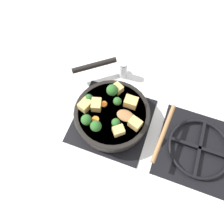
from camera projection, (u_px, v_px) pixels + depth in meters
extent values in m
plane|color=silver|center=(112.00, 121.00, 0.91)|extent=(2.40, 2.40, 0.00)
cube|color=black|center=(112.00, 120.00, 0.91)|extent=(0.31, 0.31, 0.01)
torus|color=black|center=(112.00, 119.00, 0.89)|extent=(0.24, 0.24, 0.01)
cube|color=black|center=(112.00, 119.00, 0.89)|extent=(0.01, 0.23, 0.01)
cube|color=black|center=(112.00, 119.00, 0.89)|extent=(0.23, 0.01, 0.01)
cube|color=black|center=(198.00, 149.00, 0.86)|extent=(0.31, 0.31, 0.01)
torus|color=black|center=(200.00, 148.00, 0.84)|extent=(0.24, 0.24, 0.01)
cube|color=black|center=(200.00, 148.00, 0.84)|extent=(0.01, 0.23, 0.01)
cube|color=black|center=(200.00, 148.00, 0.84)|extent=(0.23, 0.01, 0.01)
cylinder|color=black|center=(112.00, 115.00, 0.86)|extent=(0.29, 0.29, 0.06)
cylinder|color=brown|center=(112.00, 115.00, 0.86)|extent=(0.26, 0.26, 0.05)
torus|color=black|center=(112.00, 112.00, 0.84)|extent=(0.30, 0.30, 0.01)
cylinder|color=black|center=(94.00, 65.00, 0.95)|extent=(0.14, 0.17, 0.02)
ellipsoid|color=olive|center=(125.00, 117.00, 0.82)|extent=(0.05, 0.07, 0.01)
cylinder|color=olive|center=(164.00, 133.00, 0.79)|extent=(0.24, 0.04, 0.02)
cube|color=tan|center=(119.00, 131.00, 0.79)|extent=(0.05, 0.05, 0.03)
cube|color=tan|center=(135.00, 123.00, 0.80)|extent=(0.05, 0.05, 0.04)
cube|color=tan|center=(96.00, 104.00, 0.83)|extent=(0.05, 0.05, 0.04)
cube|color=tan|center=(85.00, 105.00, 0.83)|extent=(0.06, 0.05, 0.04)
cube|color=tan|center=(118.00, 88.00, 0.87)|extent=(0.05, 0.05, 0.03)
cube|color=tan|center=(131.00, 102.00, 0.83)|extent=(0.04, 0.05, 0.04)
cylinder|color=#709956|center=(96.00, 128.00, 0.80)|extent=(0.01, 0.01, 0.01)
sphere|color=#285B23|center=(96.00, 126.00, 0.78)|extent=(0.04, 0.04, 0.04)
cylinder|color=#709956|center=(117.00, 103.00, 0.85)|extent=(0.01, 0.01, 0.01)
sphere|color=#285B23|center=(117.00, 101.00, 0.83)|extent=(0.03, 0.03, 0.03)
cylinder|color=#709956|center=(89.00, 101.00, 0.85)|extent=(0.01, 0.01, 0.01)
sphere|color=#285B23|center=(89.00, 98.00, 0.83)|extent=(0.03, 0.03, 0.03)
cylinder|color=#709956|center=(116.00, 124.00, 0.81)|extent=(0.01, 0.01, 0.01)
sphere|color=#285B23|center=(116.00, 123.00, 0.79)|extent=(0.03, 0.03, 0.03)
cylinder|color=#709956|center=(112.00, 93.00, 0.87)|extent=(0.01, 0.01, 0.01)
sphere|color=#285B23|center=(112.00, 90.00, 0.85)|extent=(0.05, 0.05, 0.05)
cylinder|color=#709956|center=(87.00, 122.00, 0.81)|extent=(0.01, 0.01, 0.01)
sphere|color=#285B23|center=(86.00, 120.00, 0.79)|extent=(0.04, 0.04, 0.04)
cylinder|color=orange|center=(96.00, 119.00, 0.82)|extent=(0.03, 0.03, 0.01)
cylinder|color=orange|center=(104.00, 104.00, 0.85)|extent=(0.02, 0.02, 0.01)
cylinder|color=white|center=(123.00, 70.00, 0.98)|extent=(0.04, 0.04, 0.07)
cylinder|color=#B7B7BC|center=(124.00, 64.00, 0.94)|extent=(0.03, 0.03, 0.01)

